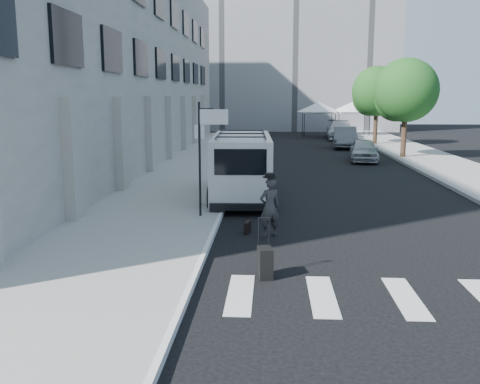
# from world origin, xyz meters

# --- Properties ---
(ground) EXTENTS (120.00, 120.00, 0.00)m
(ground) POSITION_xyz_m (0.00, 0.00, 0.00)
(ground) COLOR black
(ground) RESTS_ON ground
(sidewalk_left) EXTENTS (4.50, 48.00, 0.15)m
(sidewalk_left) POSITION_xyz_m (-4.25, 16.00, 0.07)
(sidewalk_left) COLOR gray
(sidewalk_left) RESTS_ON ground
(sidewalk_right) EXTENTS (4.00, 56.00, 0.15)m
(sidewalk_right) POSITION_xyz_m (9.00, 20.00, 0.07)
(sidewalk_right) COLOR gray
(sidewalk_right) RESTS_ON ground
(building_left) EXTENTS (10.00, 44.00, 12.00)m
(building_left) POSITION_xyz_m (-11.50, 18.00, 6.00)
(building_left) COLOR gray
(building_left) RESTS_ON ground
(building_far) EXTENTS (22.00, 12.00, 25.00)m
(building_far) POSITION_xyz_m (2.00, 50.00, 12.50)
(building_far) COLOR slate
(building_far) RESTS_ON ground
(sign_pole) EXTENTS (1.03, 0.07, 3.50)m
(sign_pole) POSITION_xyz_m (-2.36, 3.20, 2.65)
(sign_pole) COLOR black
(sign_pole) RESTS_ON sidewalk_left
(tree_near) EXTENTS (3.80, 3.83, 6.03)m
(tree_near) POSITION_xyz_m (7.50, 20.15, 3.97)
(tree_near) COLOR black
(tree_near) RESTS_ON ground
(tree_far) EXTENTS (3.80, 3.83, 6.03)m
(tree_far) POSITION_xyz_m (7.50, 29.15, 3.97)
(tree_far) COLOR black
(tree_far) RESTS_ON ground
(tent_left) EXTENTS (4.00, 4.00, 3.20)m
(tent_left) POSITION_xyz_m (4.00, 38.00, 2.71)
(tent_left) COLOR black
(tent_left) RESTS_ON ground
(tent_right) EXTENTS (4.00, 4.00, 3.20)m
(tent_right) POSITION_xyz_m (7.20, 38.50, 2.71)
(tent_right) COLOR black
(tent_right) RESTS_ON ground
(businessman) EXTENTS (0.71, 0.63, 1.65)m
(businessman) POSITION_xyz_m (-0.45, 1.39, 0.82)
(businessman) COLOR #302F32
(businessman) RESTS_ON ground
(briefcase) EXTENTS (0.19, 0.45, 0.34)m
(briefcase) POSITION_xyz_m (-1.06, 1.71, 0.17)
(briefcase) COLOR black
(briefcase) RESTS_ON ground
(suitcase) EXTENTS (0.36, 0.50, 1.27)m
(suitcase) POSITION_xyz_m (-0.53, -2.00, 0.34)
(suitcase) COLOR black
(suitcase) RESTS_ON ground
(cargo_van) EXTENTS (2.44, 6.41, 2.38)m
(cargo_van) POSITION_xyz_m (-1.51, 6.81, 1.23)
(cargo_van) COLOR silver
(cargo_van) RESTS_ON ground
(parked_car_a) EXTENTS (1.98, 4.03, 1.32)m
(parked_car_a) POSITION_xyz_m (5.00, 18.63, 0.66)
(parked_car_a) COLOR #A9ABB1
(parked_car_a) RESTS_ON ground
(parked_car_b) EXTENTS (2.09, 4.84, 1.55)m
(parked_car_b) POSITION_xyz_m (5.00, 26.89, 0.77)
(parked_car_b) COLOR slate
(parked_car_b) RESTS_ON ground
(parked_car_c) EXTENTS (2.61, 5.74, 1.63)m
(parked_car_c) POSITION_xyz_m (5.63, 34.60, 0.81)
(parked_car_c) COLOR #B3B7BB
(parked_car_c) RESTS_ON ground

